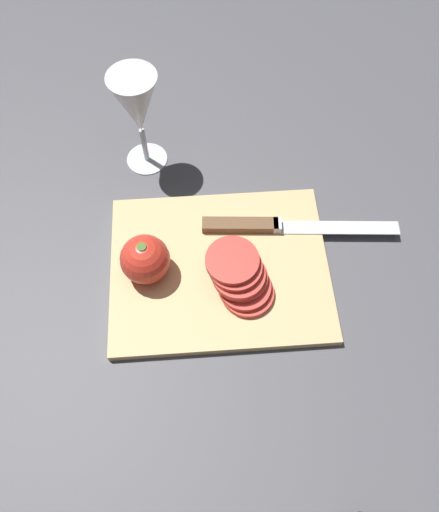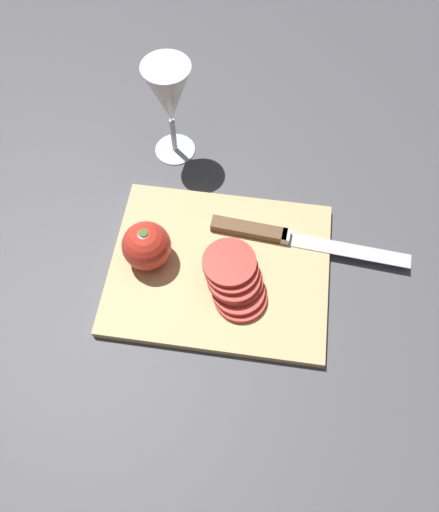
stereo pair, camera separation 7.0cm
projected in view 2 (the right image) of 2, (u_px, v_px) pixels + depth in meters
The scene contains 6 objects.
ground_plane at pixel (279, 298), 0.72m from camera, with size 3.00×3.00×0.00m, color #4C4C51.
cutting_board at pixel (220, 268), 0.73m from camera, with size 0.32×0.25×0.01m.
wine_glass at pixel (169, 98), 0.75m from camera, with size 0.07×0.07×0.17m.
whole_tomato at pixel (147, 246), 0.70m from camera, with size 0.07×0.07×0.07m.
knife at pixel (270, 234), 0.74m from camera, with size 0.30×0.05×0.01m.
tomato_slice_stack_near at pixel (235, 280), 0.68m from camera, with size 0.09×0.10×0.05m.
Camera 2 is at (0.04, 0.30, 0.66)m, focal length 35.00 mm.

